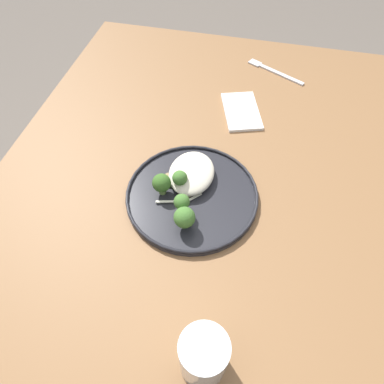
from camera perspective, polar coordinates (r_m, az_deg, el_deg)
ground at (r=1.44m, az=0.98°, el=-19.43°), size 6.00×6.00×0.00m
wooden_dining_table at (r=0.83m, az=1.60°, el=-5.64°), size 1.40×1.00×0.74m
dinner_plate at (r=0.77m, az=0.00°, el=-0.51°), size 0.29×0.29×0.02m
noodle_bed at (r=0.79m, az=-0.07°, el=3.10°), size 0.13×0.10×0.03m
seared_scallop_left_edge at (r=0.82m, az=-0.37°, el=5.26°), size 0.03×0.03×0.01m
seared_scallop_tiny_bay at (r=0.78m, az=-1.22°, el=2.03°), size 0.03×0.03×0.02m
seared_scallop_half_hidden at (r=0.80m, az=0.57°, el=3.32°), size 0.03×0.03×0.02m
seared_scallop_tilted_round at (r=0.79m, az=-3.74°, el=2.21°), size 0.03×0.03×0.01m
seared_scallop_large_seared at (r=0.79m, az=1.73°, el=2.59°), size 0.03×0.03×0.01m
seared_scallop_front_small at (r=0.81m, az=-1.25°, el=4.49°), size 0.03×0.03×0.02m
seared_scallop_rear_pale at (r=0.77m, az=-0.78°, el=0.31°), size 0.03×0.03×0.01m
broccoli_floret_left_leaning at (r=0.72m, az=-1.66°, el=-1.76°), size 0.03×0.03×0.05m
broccoli_floret_rear_charred at (r=0.76m, az=-1.98°, el=2.15°), size 0.03×0.03×0.05m
broccoli_floret_center_pile at (r=0.70m, az=-1.23°, el=-4.16°), size 0.04×0.04×0.06m
broccoli_floret_small_sprig at (r=0.75m, az=-4.93°, el=1.40°), size 0.04×0.04×0.05m
onion_sliver_pale_crescent at (r=0.76m, az=0.19°, el=-0.95°), size 0.03×0.03×0.00m
onion_sliver_short_strip at (r=0.76m, az=-4.43°, el=-1.58°), size 0.01×0.04×0.00m
water_glass at (r=0.60m, az=1.84°, el=-25.08°), size 0.08×0.08×0.11m
dinner_fork at (r=1.15m, az=13.05°, el=18.48°), size 0.10×0.17×0.00m
folded_napkin at (r=0.98m, az=7.98°, el=12.81°), size 0.17×0.13×0.01m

